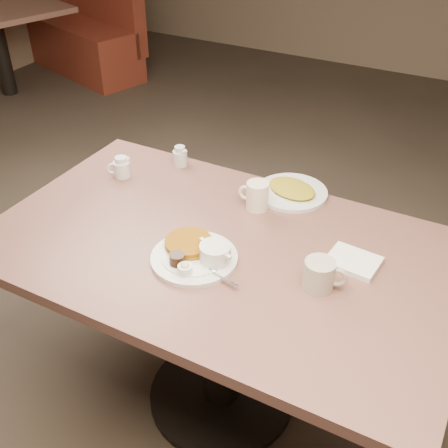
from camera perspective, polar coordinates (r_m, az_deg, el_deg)
The scene contains 10 objects.
room at distance 1.46m, azimuth -0.39°, elevation 18.59°, with size 7.04×8.04×2.84m.
diner_table at distance 1.86m, azimuth -0.29°, elevation -6.36°, with size 1.50×0.90×0.75m.
main_plate at distance 1.69m, azimuth -2.77°, elevation -3.08°, with size 0.35×0.34×0.07m.
coffee_mug_near at distance 1.60m, azimuth 9.89°, elevation -5.14°, with size 0.13×0.11×0.09m.
napkin at distance 1.72m, azimuth 13.14°, elevation -3.78°, with size 0.16×0.13×0.02m.
coffee_mug_far at distance 1.91m, azimuth 3.38°, elevation 2.94°, with size 0.11×0.08×0.10m.
creamer_left at distance 2.14m, azimuth -10.52°, elevation 5.73°, with size 0.09×0.08×0.08m.
creamer_right at distance 2.19m, azimuth -4.55°, elevation 6.94°, with size 0.08×0.06×0.08m.
hash_plate at distance 2.02m, azimuth 6.98°, elevation 3.39°, with size 0.33×0.33×0.04m.
booth_back_left at distance 5.42m, azimuth -14.72°, elevation 18.99°, with size 1.62×1.76×1.12m.
Camera 1 is at (0.67, -1.23, 1.81)m, focal length 44.44 mm.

